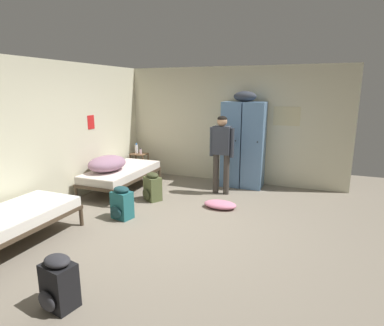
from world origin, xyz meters
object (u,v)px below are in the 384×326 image
at_px(bedding_heap, 107,163).
at_px(lotion_bottle, 141,151).
at_px(shelf_unit, 139,162).
at_px(bed_left_front, 8,221).
at_px(locker_bank, 243,143).
at_px(water_bottle, 136,149).
at_px(backpack_teal, 122,204).
at_px(bed_left_rear, 122,173).
at_px(backpack_olive, 152,187).
at_px(clothes_pile_pink, 220,204).
at_px(backpack_black, 58,283).
at_px(person_traveler, 222,148).

xyz_separation_m(bedding_heap, lotion_bottle, (-0.05, 1.41, -0.01)).
bearing_deg(shelf_unit, bed_left_front, -86.28).
bearing_deg(lotion_bottle, locker_bank, 3.93).
bearing_deg(locker_bank, bed_left_front, -120.06).
height_order(water_bottle, lotion_bottle, water_bottle).
relative_size(locker_bank, water_bottle, 8.37).
relative_size(bedding_heap, backpack_teal, 1.60).
xyz_separation_m(bed_left_rear, lotion_bottle, (-0.18, 1.11, 0.25)).
relative_size(shelf_unit, backpack_olive, 1.04).
distance_m(locker_bank, clothes_pile_pink, 1.76).
height_order(water_bottle, backpack_black, water_bottle).
relative_size(backpack_black, clothes_pile_pink, 0.92).
distance_m(bed_left_front, backpack_olive, 2.55).
distance_m(water_bottle, backpack_black, 4.98).
relative_size(backpack_olive, backpack_teal, 1.00).
distance_m(locker_bank, person_traveler, 0.76).
bearing_deg(water_bottle, bed_left_rear, -74.25).
distance_m(person_traveler, backpack_black, 4.09).
height_order(person_traveler, water_bottle, person_traveler).
bearing_deg(clothes_pile_pink, locker_bank, 87.92).
bearing_deg(bed_left_front, person_traveler, 58.36).
bearing_deg(bedding_heap, backpack_teal, -45.31).
bearing_deg(locker_bank, shelf_unit, -177.07).
bearing_deg(bed_left_front, backpack_black, -25.17).
relative_size(lotion_bottle, backpack_teal, 0.26).
xyz_separation_m(bed_left_front, backpack_teal, (0.86, 1.40, -0.12)).
relative_size(shelf_unit, bedding_heap, 0.65).
bearing_deg(lotion_bottle, bedding_heap, -87.91).
bearing_deg(backpack_olive, bed_left_front, -110.61).
height_order(bed_left_front, lotion_bottle, lotion_bottle).
distance_m(shelf_unit, clothes_pile_pink, 2.86).
height_order(shelf_unit, backpack_olive, shelf_unit).
distance_m(water_bottle, backpack_teal, 2.76).
bearing_deg(bed_left_front, water_bottle, 94.89).
height_order(bedding_heap, backpack_black, bedding_heap).
relative_size(locker_bank, bedding_heap, 2.35).
xyz_separation_m(lotion_bottle, backpack_black, (1.73, -4.53, -0.37)).
relative_size(bed_left_front, water_bottle, 7.68).
xyz_separation_m(bed_left_front, water_bottle, (-0.33, 3.86, 0.30)).
height_order(bed_left_front, backpack_teal, backpack_teal).
distance_m(bedding_heap, person_traveler, 2.34).
relative_size(person_traveler, backpack_teal, 2.90).
distance_m(shelf_unit, bed_left_front, 3.85).
height_order(backpack_olive, backpack_teal, same).
relative_size(person_traveler, lotion_bottle, 10.98).
bearing_deg(backpack_teal, locker_bank, 60.71).
bearing_deg(water_bottle, bedding_heap, -82.18).
distance_m(locker_bank, backpack_olive, 2.23).
bearing_deg(bedding_heap, backpack_black, -61.74).
distance_m(backpack_olive, backpack_teal, 0.99).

